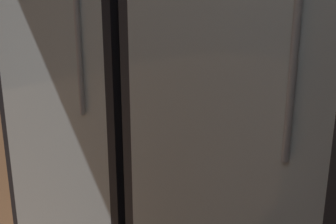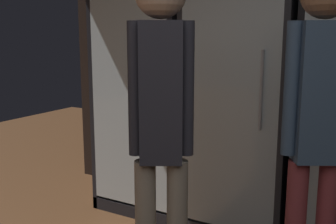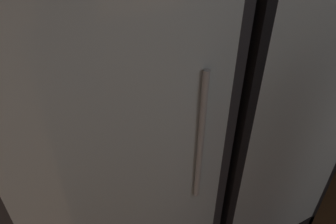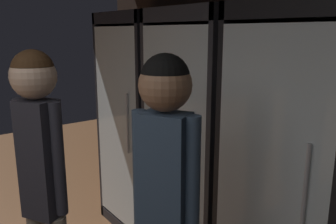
% 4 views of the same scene
% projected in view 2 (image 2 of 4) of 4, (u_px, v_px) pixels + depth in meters
% --- Properties ---
extents(cooler_far_left, '(0.76, 0.63, 1.99)m').
position_uv_depth(cooler_far_left, '(152.00, 93.00, 3.28)').
color(cooler_far_left, black).
rests_on(cooler_far_left, ground).
extents(cooler_left, '(0.76, 0.63, 1.99)m').
position_uv_depth(cooler_left, '(245.00, 99.00, 2.89)').
color(cooler_left, '#2B2B30').
rests_on(cooler_left, ground).
extents(shopper_near, '(0.29, 0.23, 1.74)m').
position_uv_depth(shopper_near, '(319.00, 101.00, 1.80)').
color(shopper_near, brown).
rests_on(shopper_near, ground).
extents(shopper_far, '(0.27, 0.23, 1.74)m').
position_uv_depth(shopper_far, '(161.00, 104.00, 1.79)').
color(shopper_far, gray).
rests_on(shopper_far, ground).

